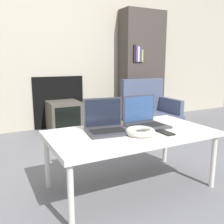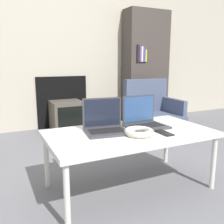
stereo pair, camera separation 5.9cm
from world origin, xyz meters
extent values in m
plane|color=slate|center=(0.00, 0.00, 0.00)|extent=(14.00, 14.00, 0.00)
cube|color=#B7AD99|center=(0.00, 2.14, 1.30)|extent=(7.00, 0.06, 2.60)
cube|color=black|center=(0.02, 2.10, 0.36)|extent=(0.71, 0.03, 0.73)
cube|color=silver|center=(0.00, 0.11, 0.42)|extent=(1.18, 0.64, 0.04)
cylinder|color=silver|center=(-0.55, -0.17, 0.20)|extent=(0.04, 0.04, 0.40)
cylinder|color=silver|center=(0.55, -0.17, 0.20)|extent=(0.04, 0.04, 0.40)
cylinder|color=silver|center=(-0.55, 0.39, 0.20)|extent=(0.04, 0.04, 0.40)
cylinder|color=silver|center=(0.55, 0.39, 0.20)|extent=(0.04, 0.04, 0.40)
cube|color=#38383D|center=(-0.17, 0.15, 0.45)|extent=(0.32, 0.28, 0.02)
cube|color=black|center=(-0.17, 0.15, 0.45)|extent=(0.27, 0.16, 0.00)
cube|color=#38383D|center=(-0.15, 0.26, 0.56)|extent=(0.29, 0.05, 0.22)
cube|color=black|center=(-0.15, 0.26, 0.56)|extent=(0.27, 0.04, 0.20)
cube|color=#38383D|center=(0.17, 0.15, 0.45)|extent=(0.30, 0.25, 0.02)
cube|color=black|center=(0.17, 0.15, 0.45)|extent=(0.25, 0.14, 0.00)
cube|color=#38383D|center=(0.16, 0.26, 0.56)|extent=(0.29, 0.02, 0.22)
cube|color=#2D4C7F|center=(0.16, 0.26, 0.56)|extent=(0.27, 0.01, 0.20)
torus|color=beige|center=(0.01, 0.01, 0.46)|extent=(0.21, 0.21, 0.04)
cube|color=black|center=(0.19, -0.04, 0.44)|extent=(0.07, 0.14, 0.01)
cube|color=#4C473D|center=(0.02, 1.89, 0.20)|extent=(0.41, 0.40, 0.40)
cube|color=black|center=(0.02, 1.68, 0.20)|extent=(0.34, 0.01, 0.31)
cube|color=#47516B|center=(1.07, 1.32, 0.19)|extent=(0.67, 0.62, 0.08)
cube|color=#47516B|center=(1.08, 1.57, 0.46)|extent=(0.65, 0.12, 0.46)
cube|color=#47516B|center=(0.78, 1.33, 0.33)|extent=(0.08, 0.54, 0.20)
cube|color=#47516B|center=(1.37, 1.31, 0.33)|extent=(0.08, 0.54, 0.20)
cylinder|color=#4C3828|center=(0.80, 1.07, 0.08)|extent=(0.04, 0.04, 0.15)
cylinder|color=#4C3828|center=(1.35, 1.07, 0.08)|extent=(0.04, 0.04, 0.15)
cylinder|color=#4C3828|center=(0.80, 1.57, 0.08)|extent=(0.04, 0.04, 0.15)
cylinder|color=#4C3828|center=(1.35, 1.57, 0.08)|extent=(0.04, 0.04, 0.15)
cube|color=#3F3833|center=(1.31, 1.94, 0.84)|extent=(0.68, 0.30, 1.69)
cube|color=black|center=(1.07, 1.77, 1.05)|extent=(0.03, 0.02, 0.24)
cube|color=#6B387F|center=(1.11, 1.77, 1.04)|extent=(0.03, 0.02, 0.23)
cube|color=silver|center=(1.14, 1.77, 1.04)|extent=(0.03, 0.02, 0.22)
cube|color=#2D479E|center=(1.17, 1.77, 1.03)|extent=(0.03, 0.02, 0.21)
cube|color=gold|center=(1.21, 1.77, 1.02)|extent=(0.02, 0.02, 0.17)
camera|label=1|loc=(-0.92, -1.37, 0.93)|focal=40.00mm
camera|label=2|loc=(-0.87, -1.40, 0.93)|focal=40.00mm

